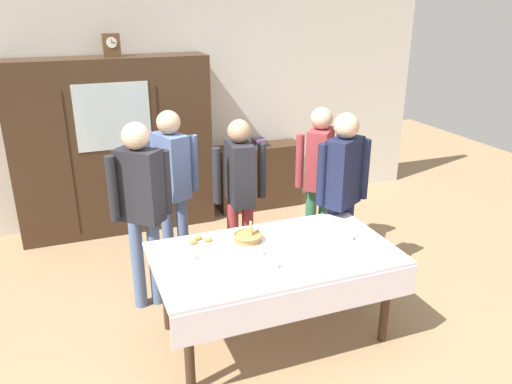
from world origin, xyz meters
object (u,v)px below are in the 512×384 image
object	(u,v)px
pastry_plate	(201,242)
person_behind_table_right	(343,184)
book_stack	(259,142)
spoon_far_right	(250,278)
mantel_clock	(111,45)
bread_basket	(248,237)
tea_cup_near_left	(259,252)
tea_cup_center	(190,257)
person_near_right_end	(141,199)
person_by_cabinet	(240,185)
dining_table	(276,265)
tea_cup_far_right	(274,266)
bookshelf_low	(259,176)
spoon_front_edge	(310,266)
wall_cabinet	(114,147)
person_beside_shelf	(172,178)
tea_cup_back_edge	(349,237)
person_behind_table_left	(319,170)

from	to	relation	value
pastry_plate	person_behind_table_right	world-z (taller)	person_behind_table_right
book_stack	spoon_far_right	xyz separation A→B (m)	(-1.20, -2.91, -0.12)
mantel_clock	bread_basket	xyz separation A→B (m)	(0.70, -2.30, -1.33)
tea_cup_near_left	tea_cup_center	bearing A→B (deg)	167.72
person_near_right_end	person_behind_table_right	size ratio (longest dim) A/B	1.00
mantel_clock	person_by_cabinet	distance (m)	2.15
dining_table	person_behind_table_right	bearing A→B (deg)	32.12
tea_cup_far_right	pastry_plate	distance (m)	0.69
spoon_far_right	person_behind_table_right	bearing A→B (deg)	34.60
tea_cup_far_right	tea_cup_near_left	world-z (taller)	same
bookshelf_low	spoon_far_right	world-z (taller)	bookshelf_low
bookshelf_low	spoon_front_edge	distance (m)	3.02
wall_cabinet	mantel_clock	distance (m)	1.12
wall_cabinet	person_by_cabinet	bearing A→B (deg)	-58.65
dining_table	book_stack	size ratio (longest dim) A/B	9.00
pastry_plate	tea_cup_near_left	bearing A→B (deg)	-43.93
book_stack	tea_cup_center	bearing A→B (deg)	-121.35
mantel_clock	person_near_right_end	world-z (taller)	mantel_clock
tea_cup_near_left	mantel_clock	bearing A→B (deg)	104.98
person_beside_shelf	spoon_far_right	bearing A→B (deg)	-83.20
wall_cabinet	person_near_right_end	bearing A→B (deg)	-89.05
person_behind_table_right	spoon_far_right	bearing A→B (deg)	-145.40
mantel_clock	bread_basket	size ratio (longest dim) A/B	1.00
person_by_cabinet	dining_table	bearing A→B (deg)	-93.35
dining_table	person_near_right_end	distance (m)	1.26
bread_basket	spoon_front_edge	world-z (taller)	bread_basket
tea_cup_center	spoon_far_right	bearing A→B (deg)	-50.85
person_near_right_end	mantel_clock	bearing A→B (deg)	88.40
tea_cup_back_edge	person_by_cabinet	distance (m)	1.18
tea_cup_far_right	dining_table	bearing A→B (deg)	62.07
tea_cup_back_edge	spoon_far_right	world-z (taller)	tea_cup_back_edge
mantel_clock	person_behind_table_right	size ratio (longest dim) A/B	0.14
mantel_clock	tea_cup_center	size ratio (longest dim) A/B	1.85
bread_basket	tea_cup_center	bearing A→B (deg)	-162.97
spoon_front_edge	person_near_right_end	distance (m)	1.53
book_stack	bread_basket	xyz separation A→B (m)	(-1.01, -2.35, -0.09)
person_behind_table_right	person_behind_table_left	size ratio (longest dim) A/B	1.04
spoon_far_right	person_beside_shelf	bearing A→B (deg)	96.80
bookshelf_low	bread_basket	bearing A→B (deg)	-113.26
dining_table	person_behind_table_left	distance (m)	1.48
bread_basket	spoon_front_edge	bearing A→B (deg)	-63.93
pastry_plate	spoon_far_right	xyz separation A→B (m)	(0.18, -0.64, -0.01)
bread_basket	spoon_far_right	distance (m)	0.59
tea_cup_near_left	bread_basket	world-z (taller)	bread_basket
tea_cup_center	bread_basket	xyz separation A→B (m)	(0.52, 0.16, 0.01)
spoon_far_right	bookshelf_low	bearing A→B (deg)	67.63
tea_cup_back_edge	tea_cup_far_right	xyz separation A→B (m)	(-0.74, -0.21, 0.00)
book_stack	person_behind_table_left	size ratio (longest dim) A/B	0.13
mantel_clock	tea_cup_center	xyz separation A→B (m)	(0.18, -2.46, -1.34)
tea_cup_far_right	pastry_plate	world-z (taller)	tea_cup_far_right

